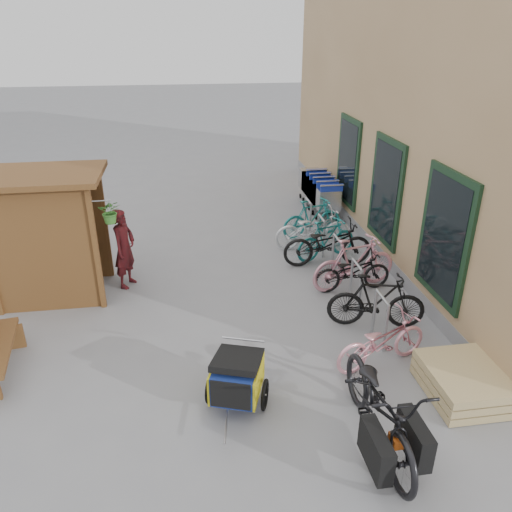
{
  "coord_description": "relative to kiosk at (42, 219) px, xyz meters",
  "views": [
    {
      "loc": [
        -0.7,
        -6.48,
        4.75
      ],
      "look_at": [
        0.5,
        1.5,
        1.0
      ],
      "focal_mm": 35.0,
      "sensor_mm": 36.0,
      "label": 1
    }
  ],
  "objects": [
    {
      "name": "bike_3",
      "position": [
        5.77,
        -0.6,
        -1.01
      ],
      "size": [
        1.86,
        0.87,
        1.08
      ],
      "primitive_type": "imported",
      "rotation": [
        0.0,
        0.0,
        1.78
      ],
      "color": "pink",
      "rests_on": "ground"
    },
    {
      "name": "person_kiosk",
      "position": [
        1.36,
        0.18,
        -0.75
      ],
      "size": [
        0.59,
        0.69,
        1.6
      ],
      "primitive_type": "imported",
      "rotation": [
        0.0,
        0.0,
        1.15
      ],
      "color": "maroon",
      "rests_on": "ground"
    },
    {
      "name": "bike_2",
      "position": [
        5.71,
        -0.68,
        -1.15
      ],
      "size": [
        1.56,
        0.61,
        0.8
      ],
      "primitive_type": "imported",
      "rotation": [
        0.0,
        0.0,
        1.62
      ],
      "color": "black",
      "rests_on": "ground"
    },
    {
      "name": "bike_7",
      "position": [
        5.63,
        2.1,
        -1.07
      ],
      "size": [
        1.65,
        0.84,
        0.96
      ],
      "primitive_type": "imported",
      "rotation": [
        0.0,
        0.0,
        1.83
      ],
      "color": "teal",
      "rests_on": "ground"
    },
    {
      "name": "bike_0",
      "position": [
        5.39,
        -3.03,
        -1.13
      ],
      "size": [
        1.69,
        1.0,
        0.84
      ],
      "primitive_type": "imported",
      "rotation": [
        0.0,
        0.0,
        1.86
      ],
      "color": "pink",
      "rests_on": "ground"
    },
    {
      "name": "bike_4",
      "position": [
        5.54,
        0.49,
        -1.05
      ],
      "size": [
        1.93,
        0.75,
        1.0
      ],
      "primitive_type": "imported",
      "rotation": [
        0.0,
        0.0,
        1.53
      ],
      "color": "black",
      "rests_on": "ground"
    },
    {
      "name": "child_trailer",
      "position": [
        3.12,
        -3.58,
        -1.1
      ],
      "size": [
        0.91,
        1.4,
        0.81
      ],
      "rotation": [
        0.0,
        0.0,
        -0.33
      ],
      "color": "navy",
      "rests_on": "ground"
    },
    {
      "name": "bike_5",
      "position": [
        5.62,
        0.83,
        -1.1
      ],
      "size": [
        1.57,
        0.91,
        0.91
      ],
      "primitive_type": "imported",
      "rotation": [
        0.0,
        0.0,
        1.91
      ],
      "color": "teal",
      "rests_on": "ground"
    },
    {
      "name": "bike_rack",
      "position": [
        5.58,
        -0.07,
        -1.04
      ],
      "size": [
        0.05,
        5.35,
        0.86
      ],
      "color": "#A5A8AD",
      "rests_on": "ground"
    },
    {
      "name": "ground",
      "position": [
        3.28,
        -2.47,
        -1.55
      ],
      "size": [
        80.0,
        80.0,
        0.0
      ],
      "primitive_type": "plane",
      "color": "gray"
    },
    {
      "name": "kiosk",
      "position": [
        0.0,
        0.0,
        0.0
      ],
      "size": [
        2.49,
        1.65,
        2.4
      ],
      "color": "brown",
      "rests_on": "ground"
    },
    {
      "name": "cargo_bike",
      "position": [
        4.76,
        -4.55,
        -0.99
      ],
      "size": [
        0.77,
        2.18,
        1.14
      ],
      "rotation": [
        0.0,
        0.0,
        0.01
      ],
      "color": "black",
      "rests_on": "ground"
    },
    {
      "name": "bike_6",
      "position": [
        5.47,
        1.44,
        -1.08
      ],
      "size": [
        1.84,
        0.76,
        0.94
      ],
      "primitive_type": "imported",
      "rotation": [
        0.0,
        0.0,
        1.65
      ],
      "color": "silver",
      "rests_on": "ground"
    },
    {
      "name": "pallet_stack",
      "position": [
        6.28,
        -3.87,
        -1.34
      ],
      "size": [
        1.0,
        1.2,
        0.4
      ],
      "color": "tan",
      "rests_on": "ground"
    },
    {
      "name": "building",
      "position": [
        9.77,
        2.03,
        1.94
      ],
      "size": [
        6.07,
        13.0,
        7.0
      ],
      "color": "tan",
      "rests_on": "ground"
    },
    {
      "name": "bike_1",
      "position": [
        5.69,
        -2.0,
        -1.06
      ],
      "size": [
        1.72,
        0.84,
        0.99
      ],
      "primitive_type": "imported",
      "rotation": [
        0.0,
        0.0,
        1.34
      ],
      "color": "black",
      "rests_on": "ground"
    },
    {
      "name": "shopping_carts",
      "position": [
        6.28,
        3.96,
        -0.91
      ],
      "size": [
        0.61,
        2.44,
        1.1
      ],
      "color": "silver",
      "rests_on": "ground"
    }
  ]
}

